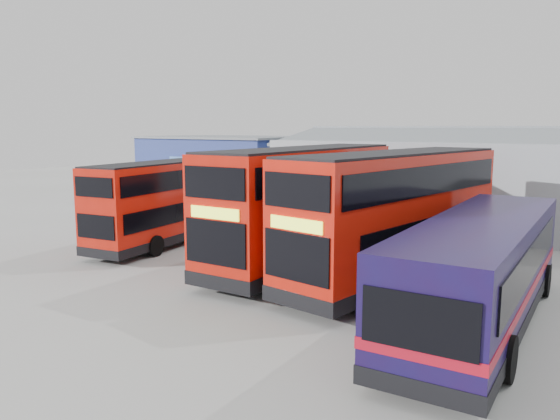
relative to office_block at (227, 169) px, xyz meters
The scene contains 8 objects.
ground_plane 22.94m from the office_block, 52.11° to the right, with size 120.00×120.00×0.00m, color #959591.
office_block is the anchor object (origin of this frame).
maintenance_shed 22.09m from the office_block, ahead, with size 30.50×12.00×5.89m.
double_decker_left 15.47m from the office_block, 60.57° to the right, with size 3.85×10.07×4.17m.
double_decker_centre 20.25m from the office_block, 40.39° to the right, with size 3.38×11.92×4.99m.
double_decker_right 23.69m from the office_block, 34.09° to the right, with size 4.17×11.89×4.93m.
single_decker_blue 28.74m from the office_block, 34.68° to the right, with size 3.49×12.12×3.24m.
panel_van 6.33m from the office_block, 129.24° to the right, with size 3.99×5.87×2.40m.
Camera 1 is at (13.66, -14.35, 5.84)m, focal length 35.00 mm.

